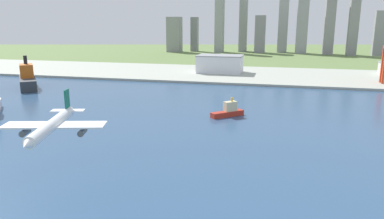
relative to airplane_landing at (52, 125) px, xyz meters
name	(u,v)px	position (x,y,z in m)	size (l,w,h in m)	color
ground_plane	(224,115)	(28.81, 147.96, -32.09)	(2400.00, 2400.00, 0.00)	#5E7741
water_bay	(205,142)	(28.81, 87.96, -32.01)	(840.00, 360.00, 0.15)	#2D4C70
industrial_pier	(250,75)	(28.81, 337.96, -30.84)	(840.00, 140.00, 2.50)	#A2A79A
airplane_landing	(52,125)	(0.00, 0.00, 0.00)	(31.89, 38.32, 11.42)	white
tugboat_small	(228,111)	(32.36, 145.45, -28.35)	(21.08, 19.93, 12.72)	#B22D1E
container_barge	(27,79)	(-170.09, 206.03, -23.74)	(43.56, 49.04, 30.32)	#2D3338
warehouse_main	(220,64)	(-6.94, 340.12, -19.17)	(53.17, 33.68, 20.78)	silver
distant_skyline	(273,26)	(41.75, 665.73, 20.10)	(418.63, 67.64, 130.43)	gray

